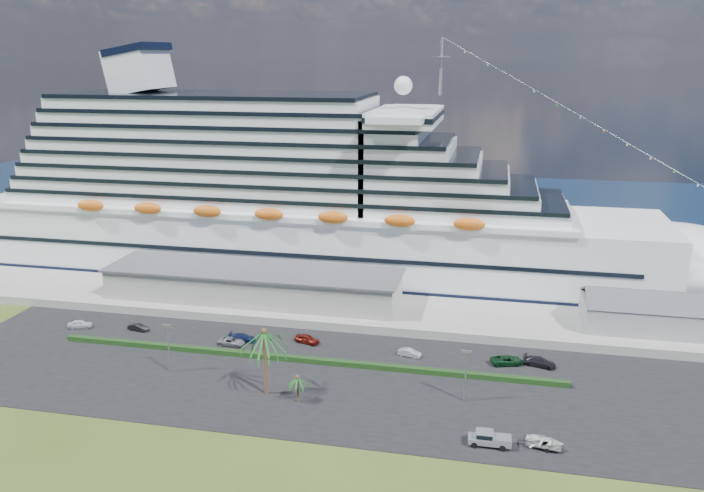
% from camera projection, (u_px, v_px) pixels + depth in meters
% --- Properties ---
extents(ground, '(420.00, 420.00, 0.00)m').
position_uv_depth(ground, '(323.00, 414.00, 99.88)').
color(ground, '#354B19').
rests_on(ground, ground).
extents(asphalt_lot, '(140.00, 38.00, 0.12)m').
position_uv_depth(asphalt_lot, '(340.00, 380.00, 110.22)').
color(asphalt_lot, black).
rests_on(asphalt_lot, ground).
extents(wharf, '(240.00, 20.00, 1.80)m').
position_uv_depth(wharf, '(372.00, 311.00, 137.30)').
color(wharf, gray).
rests_on(wharf, ground).
extents(water, '(420.00, 160.00, 0.02)m').
position_uv_depth(water, '(423.00, 216.00, 222.28)').
color(water, '#0A1E2F').
rests_on(water, ground).
extents(cruise_ship, '(191.00, 38.00, 54.00)m').
position_uv_depth(cruise_ship, '(301.00, 204.00, 159.96)').
color(cruise_ship, silver).
rests_on(cruise_ship, ground).
extents(terminal_building, '(61.00, 15.00, 6.30)m').
position_uv_depth(terminal_building, '(253.00, 283.00, 141.22)').
color(terminal_building, gray).
rests_on(terminal_building, wharf).
extents(port_shed, '(24.00, 12.31, 7.37)m').
position_uv_depth(port_shed, '(651.00, 315.00, 125.90)').
color(port_shed, gray).
rests_on(port_shed, wharf).
extents(hedge, '(88.00, 1.10, 0.90)m').
position_uv_depth(hedge, '(301.00, 359.00, 116.40)').
color(hedge, black).
rests_on(hedge, asphalt_lot).
extents(lamp_post_left, '(1.60, 0.35, 8.27)m').
position_uv_depth(lamp_post_left, '(168.00, 342.00, 111.60)').
color(lamp_post_left, gray).
rests_on(lamp_post_left, asphalt_lot).
extents(lamp_post_right, '(1.60, 0.35, 8.27)m').
position_uv_depth(lamp_post_right, '(466.00, 369.00, 101.95)').
color(lamp_post_right, gray).
rests_on(lamp_post_right, asphalt_lot).
extents(palm_tall, '(8.82, 8.82, 11.13)m').
position_uv_depth(palm_tall, '(264.00, 339.00, 103.17)').
color(palm_tall, '#47301E').
rests_on(palm_tall, ground).
extents(palm_short, '(3.53, 3.53, 4.56)m').
position_uv_depth(palm_short, '(297.00, 380.00, 102.15)').
color(palm_short, '#47301E').
rests_on(palm_short, ground).
extents(parked_car_0, '(4.82, 3.07, 1.53)m').
position_uv_depth(parked_car_0, '(80.00, 324.00, 130.72)').
color(parked_car_0, silver).
rests_on(parked_car_0, asphalt_lot).
extents(parked_car_1, '(4.18, 1.97, 1.33)m').
position_uv_depth(parked_car_1, '(138.00, 327.00, 129.42)').
color(parked_car_1, black).
rests_on(parked_car_1, asphalt_lot).
extents(parked_car_2, '(5.04, 2.58, 1.36)m').
position_uv_depth(parked_car_2, '(231.00, 342.00, 122.93)').
color(parked_car_2, gray).
rests_on(parked_car_2, asphalt_lot).
extents(parked_car_3, '(5.00, 2.13, 1.44)m').
position_uv_depth(parked_car_3, '(242.00, 338.00, 124.65)').
color(parked_car_3, '#141F48').
rests_on(parked_car_3, asphalt_lot).
extents(parked_car_4, '(4.98, 3.15, 1.58)m').
position_uv_depth(parked_car_4, '(307.00, 339.00, 123.85)').
color(parked_car_4, '#61140D').
rests_on(parked_car_4, asphalt_lot).
extents(parked_car_5, '(4.23, 2.28, 1.32)m').
position_uv_depth(parked_car_5, '(410.00, 353.00, 118.43)').
color(parked_car_5, '#AAACB1').
rests_on(parked_car_5, asphalt_lot).
extents(parked_car_6, '(5.99, 4.03, 1.53)m').
position_uv_depth(parked_car_6, '(507.00, 360.00, 115.35)').
color(parked_car_6, '#0D3519').
rests_on(parked_car_6, asphalt_lot).
extents(parked_car_7, '(5.81, 3.63, 1.57)m').
position_uv_depth(parked_car_7, '(540.00, 362.00, 114.73)').
color(parked_car_7, black).
rests_on(parked_car_7, asphalt_lot).
extents(pickup_truck, '(5.74, 2.30, 2.02)m').
position_uv_depth(pickup_truck, '(489.00, 438.00, 91.31)').
color(pickup_truck, black).
rests_on(pickup_truck, asphalt_lot).
extents(boat_trailer, '(5.88, 4.31, 1.63)m').
position_uv_depth(boat_trailer, '(544.00, 442.00, 90.56)').
color(boat_trailer, gray).
rests_on(boat_trailer, asphalt_lot).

